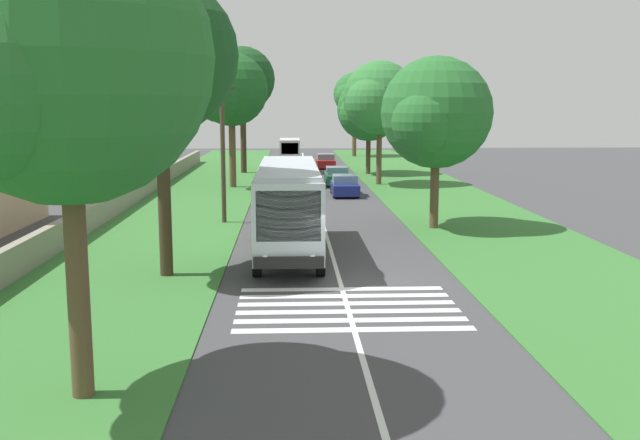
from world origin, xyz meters
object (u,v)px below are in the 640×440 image
trailing_car_3 (326,161)px  coach_bus (288,203)px  roadside_tree_right_0 (353,95)px  roadside_tree_right_3 (433,116)px  roadside_tree_left_0 (58,65)px  trailing_car_1 (337,176)px  utility_pole (223,148)px  roadside_tree_left_1 (156,60)px  roadside_tree_right_1 (378,100)px  trailing_minibus_0 (290,148)px  roadside_tree_left_3 (229,92)px  trailing_car_2 (288,171)px  trailing_car_0 (345,186)px  roadside_tree_right_2 (367,111)px  roadside_tree_left_2 (241,81)px

trailing_car_3 → coach_bus: bearing=175.0°
roadside_tree_right_0 → roadside_tree_right_3: 51.62m
roadside_tree_left_0 → trailing_car_1: bearing=-11.4°
roadside_tree_left_0 → utility_pole: roadside_tree_left_0 is taller
roadside_tree_left_1 → roadside_tree_right_0: size_ratio=1.07×
trailing_car_1 → roadside_tree_left_1: (-30.07, 8.35, 7.05)m
roadside_tree_left_1 → roadside_tree_right_1: roadside_tree_left_1 is taller
roadside_tree_right_3 → trailing_minibus_0: bearing=9.4°
roadside_tree_left_0 → roadside_tree_right_1: bearing=-15.5°
roadside_tree_left_3 → roadside_tree_right_3: size_ratio=1.17×
coach_bus → roadside_tree_left_3: size_ratio=1.12×
trailing_car_2 → roadside_tree_right_1: 10.48m
trailing_car_0 → roadside_tree_right_1: 9.38m
trailing_minibus_0 → roadside_tree_right_3: 43.31m
coach_bus → roadside_tree_left_1: (-3.70, 4.59, 5.57)m
trailing_minibus_0 → trailing_car_0: bearing=-172.8°
roadside_tree_left_3 → roadside_tree_right_1: 11.32m
trailing_car_3 → roadside_tree_left_1: bearing=169.7°
roadside_tree_right_1 → roadside_tree_left_3: bearing=96.9°
trailing_car_3 → roadside_tree_right_2: size_ratio=0.50×
roadside_tree_left_0 → trailing_car_3: bearing=-8.3°
trailing_car_2 → roadside_tree_left_2: (5.35, 4.16, 7.59)m
trailing_car_3 → roadside_tree_right_1: (-15.15, -3.20, 5.88)m
roadside_tree_right_1 → roadside_tree_right_2: (8.91, -0.15, -0.95)m
trailing_car_1 → roadside_tree_left_0: size_ratio=0.43×
coach_bus → utility_pole: 9.14m
coach_bus → trailing_minibus_0: coach_bus is taller
coach_bus → roadside_tree_left_3: roadside_tree_left_3 is taller
trailing_car_1 → roadside_tree_right_3: roadside_tree_right_3 is taller
roadside_tree_left_2 → roadside_tree_right_1: roadside_tree_left_2 is taller
trailing_minibus_0 → coach_bus: bearing=179.8°
roadside_tree_left_2 → roadside_tree_right_2: (-1.72, -11.19, -2.66)m
roadside_tree_left_3 → roadside_tree_right_1: (1.36, -11.22, -0.56)m
trailing_car_3 → utility_pole: (-33.21, 7.05, 3.29)m
roadside_tree_right_3 → roadside_tree_right_2: bearing=0.4°
roadside_tree_left_3 → roadside_tree_right_2: (10.27, -11.37, -1.51)m
trailing_car_1 → roadside_tree_right_2: (8.89, -3.24, 4.93)m
roadside_tree_right_0 → trailing_minibus_0: bearing=139.9°
trailing_car_0 → trailing_car_1: 6.69m
trailing_car_3 → roadside_tree_left_0: size_ratio=0.43×
roadside_tree_right_0 → roadside_tree_right_1: roadside_tree_right_0 is taller
roadside_tree_right_0 → utility_pole: size_ratio=1.32×
coach_bus → roadside_tree_left_0: size_ratio=1.11×
roadside_tree_left_2 → roadside_tree_right_2: size_ratio=1.32×
roadside_tree_left_2 → utility_pole: 29.02m
trailing_car_0 → trailing_car_2: (11.95, 3.88, 0.00)m
roadside_tree_left_1 → roadside_tree_left_2: (40.68, -0.39, 0.54)m
coach_bus → roadside_tree_right_0: (57.88, -7.79, 5.13)m
roadside_tree_left_0 → roadside_tree_right_3: size_ratio=1.18×
trailing_car_2 → utility_pole: 23.82m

